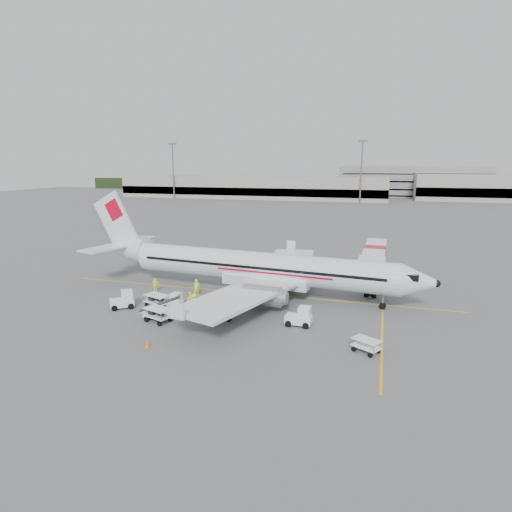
# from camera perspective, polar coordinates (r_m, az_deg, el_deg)

# --- Properties ---
(ground) EXTENTS (360.00, 360.00, 0.00)m
(ground) POSITION_cam_1_polar(r_m,az_deg,el_deg) (47.31, -0.70, -4.99)
(ground) COLOR #56595B
(stripe_lead) EXTENTS (44.00, 0.20, 0.01)m
(stripe_lead) POSITION_cam_1_polar(r_m,az_deg,el_deg) (47.30, -0.70, -4.99)
(stripe_lead) COLOR yellow
(stripe_lead) RESTS_ON ground
(stripe_cross) EXTENTS (0.20, 20.00, 0.01)m
(stripe_cross) POSITION_cam_1_polar(r_m,az_deg,el_deg) (37.82, 16.47, -10.01)
(stripe_cross) COLOR yellow
(stripe_cross) RESTS_ON ground
(terminal_west) EXTENTS (110.00, 22.00, 9.00)m
(terminal_west) POSITION_cam_1_polar(r_m,az_deg,el_deg) (181.46, -0.56, 9.19)
(terminal_west) COLOR gray
(terminal_west) RESTS_ON ground
(parking_garage) EXTENTS (62.00, 24.00, 14.00)m
(parking_garage) POSITION_cam_1_polar(r_m,az_deg,el_deg) (203.59, 20.13, 9.49)
(parking_garage) COLOR slate
(parking_garage) RESTS_ON ground
(treeline) EXTENTS (300.00, 3.00, 6.00)m
(treeline) POSITION_cam_1_polar(r_m,az_deg,el_deg) (218.83, 13.23, 8.99)
(treeline) COLOR black
(treeline) RESTS_ON ground
(mast_west) EXTENTS (3.20, 1.20, 22.00)m
(mast_west) POSITION_cam_1_polar(r_m,az_deg,el_deg) (181.50, -10.98, 11.02)
(mast_west) COLOR slate
(mast_west) RESTS_ON ground
(mast_center) EXTENTS (3.20, 1.20, 22.00)m
(mast_center) POSITION_cam_1_polar(r_m,az_deg,el_deg) (161.39, 13.85, 10.78)
(mast_center) COLOR slate
(mast_center) RESTS_ON ground
(aircraft) EXTENTS (41.13, 33.63, 10.60)m
(aircraft) POSITION_cam_1_polar(r_m,az_deg,el_deg) (45.58, 0.46, 1.22)
(aircraft) COLOR white
(aircraft) RESTS_ON ground
(jet_bridge) EXTENTS (3.52, 16.84, 4.40)m
(jet_bridge) POSITION_cam_1_polar(r_m,az_deg,el_deg) (52.80, 15.46, -1.15)
(jet_bridge) COLOR white
(jet_bridge) RESTS_ON ground
(belt_loader) EXTENTS (4.79, 2.97, 2.43)m
(belt_loader) POSITION_cam_1_polar(r_m,az_deg,el_deg) (40.80, -12.43, -6.33)
(belt_loader) COLOR white
(belt_loader) RESTS_ON ground
(tug_fore) EXTENTS (2.29, 1.34, 1.75)m
(tug_fore) POSITION_cam_1_polar(r_m,az_deg,el_deg) (38.13, 5.70, -7.96)
(tug_fore) COLOR white
(tug_fore) RESTS_ON ground
(tug_mid) EXTENTS (2.08, 1.30, 1.54)m
(tug_mid) POSITION_cam_1_polar(r_m,az_deg,el_deg) (43.31, -11.10, -5.80)
(tug_mid) COLOR white
(tug_mid) RESTS_ON ground
(tug_aft) EXTENTS (2.59, 2.42, 1.75)m
(tug_aft) POSITION_cam_1_polar(r_m,az_deg,el_deg) (44.35, -17.46, -5.57)
(tug_aft) COLOR white
(tug_aft) RESTS_ON ground
(cart_loaded_a) EXTENTS (2.84, 2.21, 1.30)m
(cart_loaded_a) POSITION_cam_1_polar(r_m,az_deg,el_deg) (39.83, -12.95, -7.67)
(cart_loaded_a) COLOR white
(cart_loaded_a) RESTS_ON ground
(cart_loaded_b) EXTENTS (2.79, 2.15, 1.28)m
(cart_loaded_b) POSITION_cam_1_polar(r_m,az_deg,el_deg) (43.81, -13.04, -5.86)
(cart_loaded_b) COLOR white
(cart_loaded_b) RESTS_ON ground
(cart_empty_a) EXTENTS (2.57, 2.15, 1.16)m
(cart_empty_a) POSITION_cam_1_polar(r_m,az_deg,el_deg) (39.44, -4.83, -7.71)
(cart_empty_a) COLOR white
(cart_empty_a) RESTS_ON ground
(cart_empty_b) EXTENTS (2.39, 2.10, 1.07)m
(cart_empty_b) POSITION_cam_1_polar(r_m,az_deg,el_deg) (33.96, 14.48, -11.53)
(cart_empty_b) COLOR white
(cart_empty_b) RESTS_ON ground
(cone_nose) EXTENTS (0.41, 0.41, 0.67)m
(cone_nose) POSITION_cam_1_polar(r_m,az_deg,el_deg) (48.86, 14.75, -4.44)
(cone_nose) COLOR orange
(cone_nose) RESTS_ON ground
(cone_port) EXTENTS (0.34, 0.34, 0.55)m
(cone_port) POSITION_cam_1_polar(r_m,az_deg,el_deg) (58.25, 7.14, -1.51)
(cone_port) COLOR orange
(cone_port) RESTS_ON ground
(cone_stbd) EXTENTS (0.36, 0.36, 0.59)m
(cone_stbd) POSITION_cam_1_polar(r_m,az_deg,el_deg) (34.89, -14.29, -11.29)
(cone_stbd) COLOR orange
(cone_stbd) RESTS_ON ground
(crew_a) EXTENTS (0.77, 0.78, 1.82)m
(crew_a) POSITION_cam_1_polar(r_m,az_deg,el_deg) (46.69, -7.90, -4.18)
(crew_a) COLOR #D6F122
(crew_a) RESTS_ON ground
(crew_b) EXTENTS (1.06, 1.03, 1.71)m
(crew_b) POSITION_cam_1_polar(r_m,az_deg,el_deg) (42.54, -8.74, -5.92)
(crew_b) COLOR #D6F122
(crew_b) RESTS_ON ground
(crew_c) EXTENTS (0.91, 1.25, 1.74)m
(crew_c) POSITION_cam_1_polar(r_m,az_deg,el_deg) (41.99, -8.22, -6.12)
(crew_c) COLOR #D6F122
(crew_c) RESTS_ON ground
(crew_d) EXTENTS (1.01, 0.77, 1.59)m
(crew_d) POSITION_cam_1_polar(r_m,az_deg,el_deg) (48.87, -13.27, -3.79)
(crew_d) COLOR #D6F122
(crew_d) RESTS_ON ground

